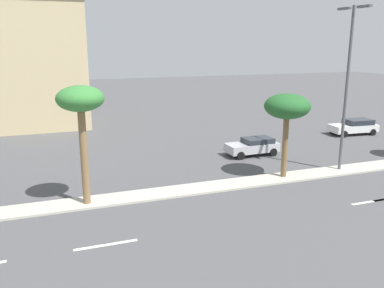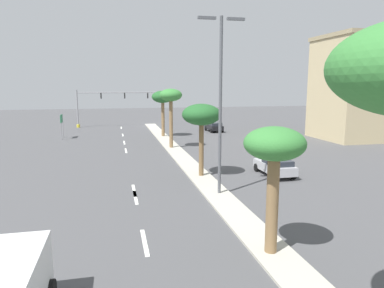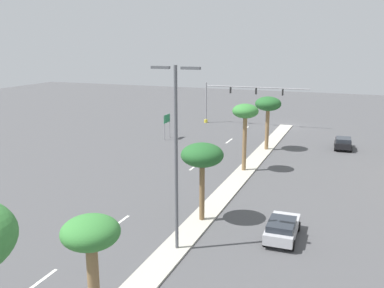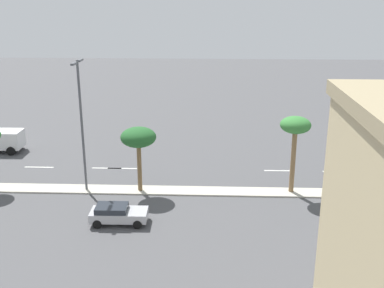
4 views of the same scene
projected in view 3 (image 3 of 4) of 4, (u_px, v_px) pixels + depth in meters
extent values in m
plane|color=#4C4C4F|center=(215.00, 205.00, 33.08)|extent=(160.00, 160.00, 0.00)
cube|color=#B7B2A3|center=(161.00, 263.00, 24.22)|extent=(1.80, 87.80, 0.12)
cube|color=silver|center=(246.00, 128.00, 62.21)|extent=(0.20, 2.80, 0.01)
cube|color=silver|center=(229.00, 141.00, 54.27)|extent=(0.20, 2.80, 0.01)
cube|color=silver|center=(212.00, 154.00, 48.10)|extent=(0.20, 2.80, 0.01)
cube|color=silver|center=(195.00, 166.00, 43.17)|extent=(0.20, 2.80, 0.01)
cube|color=silver|center=(107.00, 232.00, 28.34)|extent=(0.20, 2.80, 0.01)
cube|color=silver|center=(118.00, 223.00, 29.70)|extent=(0.20, 2.80, 0.01)
cube|color=silver|center=(39.00, 282.00, 22.41)|extent=(0.20, 2.80, 0.01)
cylinder|color=gray|center=(206.00, 103.00, 65.85)|extent=(0.24, 0.24, 6.21)
cylinder|color=gold|center=(206.00, 121.00, 66.52)|extent=(0.53, 0.53, 0.50)
cylinder|color=gray|center=(256.00, 87.00, 62.51)|extent=(15.50, 0.16, 0.16)
cube|color=black|center=(231.00, 90.00, 64.01)|extent=(0.20, 0.32, 0.90)
sphere|color=red|center=(231.00, 88.00, 64.05)|extent=(0.18, 0.18, 0.18)
cube|color=black|center=(256.00, 91.00, 62.64)|extent=(0.20, 0.32, 0.90)
sphere|color=red|center=(256.00, 89.00, 62.68)|extent=(0.18, 0.18, 0.18)
cube|color=black|center=(283.00, 92.00, 61.28)|extent=(0.20, 0.32, 0.90)
sphere|color=red|center=(283.00, 90.00, 61.32)|extent=(0.18, 0.18, 0.18)
cylinder|color=gray|center=(170.00, 126.00, 55.81)|extent=(0.10, 0.10, 3.18)
cylinder|color=gray|center=(164.00, 128.00, 54.36)|extent=(0.10, 0.10, 3.18)
cube|color=#19723F|center=(167.00, 119.00, 54.84)|extent=(0.08, 1.78, 1.03)
cylinder|color=olive|center=(267.00, 129.00, 49.15)|extent=(0.43, 0.43, 4.77)
ellipsoid|color=#235B28|center=(268.00, 104.00, 48.47)|extent=(2.94, 2.94, 1.62)
cylinder|color=olive|center=(244.00, 143.00, 41.04)|extent=(0.40, 0.40, 5.34)
ellipsoid|color=#387F38|center=(245.00, 111.00, 40.32)|extent=(2.48, 2.48, 1.36)
cylinder|color=brown|center=(202.00, 191.00, 29.60)|extent=(0.36, 0.36, 4.16)
ellipsoid|color=#235B28|center=(202.00, 155.00, 29.00)|extent=(2.92, 2.92, 1.61)
cylinder|color=olive|center=(94.00, 287.00, 18.08)|extent=(0.50, 0.50, 4.13)
ellipsoid|color=#387F38|center=(90.00, 232.00, 17.50)|extent=(2.47, 2.47, 1.36)
cylinder|color=#515459|center=(176.00, 161.00, 24.66)|extent=(0.20, 0.20, 10.90)
cube|color=#515459|center=(191.00, 68.00, 23.11)|extent=(1.10, 0.24, 0.16)
cube|color=#515459|center=(160.00, 67.00, 23.75)|extent=(1.10, 0.24, 0.16)
cube|color=black|center=(343.00, 143.00, 50.15)|extent=(1.98, 4.01, 0.67)
cube|color=#262B33|center=(344.00, 140.00, 49.57)|extent=(1.72, 2.24, 0.42)
cylinder|color=black|center=(335.00, 143.00, 51.76)|extent=(0.25, 0.65, 0.64)
cylinder|color=black|center=(350.00, 144.00, 51.24)|extent=(0.25, 0.65, 0.64)
cylinder|color=black|center=(335.00, 148.00, 49.22)|extent=(0.25, 0.65, 0.64)
cylinder|color=black|center=(351.00, 149.00, 48.70)|extent=(0.25, 0.65, 0.64)
cube|color=#B2B2B7|center=(282.00, 229.00, 27.31)|extent=(1.87, 4.15, 0.66)
cube|color=#262B33|center=(282.00, 224.00, 26.72)|extent=(1.65, 2.29, 0.40)
cylinder|color=black|center=(273.00, 223.00, 28.99)|extent=(0.23, 0.64, 0.64)
cylinder|color=black|center=(298.00, 226.00, 28.42)|extent=(0.23, 0.64, 0.64)
cylinder|color=black|center=(265.00, 241.00, 26.36)|extent=(0.23, 0.64, 0.64)
cylinder|color=black|center=(293.00, 245.00, 25.79)|extent=(0.23, 0.64, 0.64)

